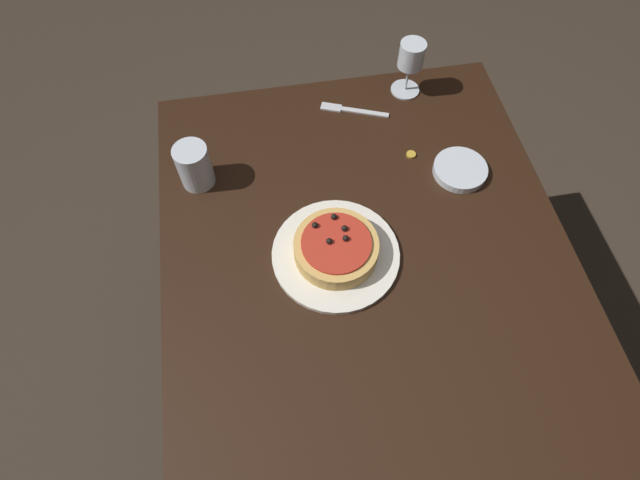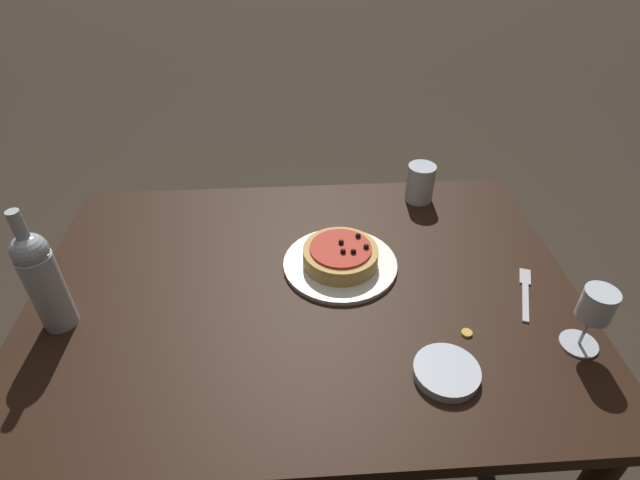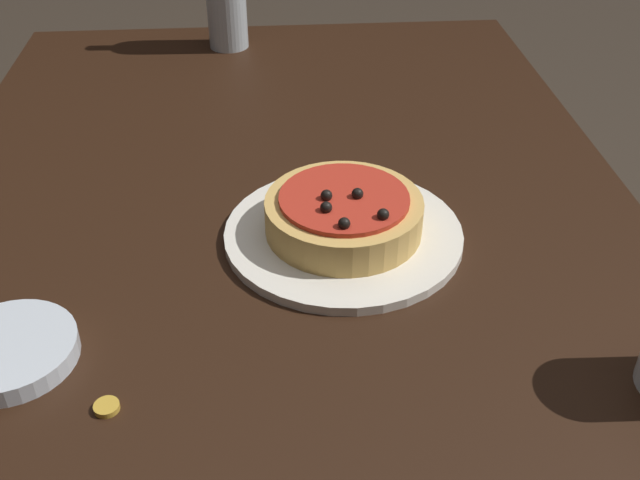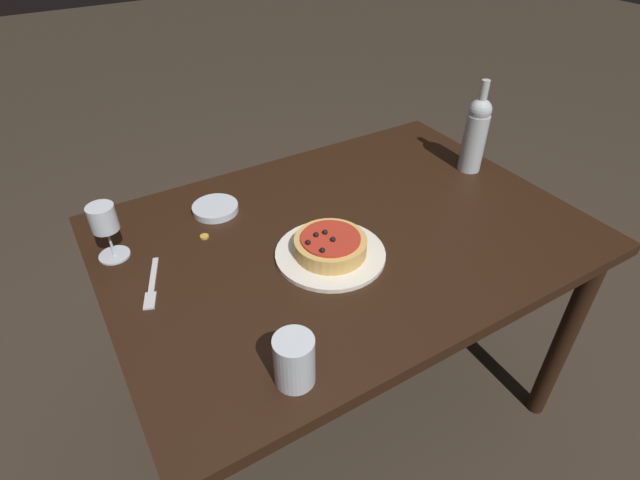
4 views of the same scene
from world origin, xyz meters
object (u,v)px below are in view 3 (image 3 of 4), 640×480
bottle_cap (107,407)px  dinner_plate (343,234)px  dining_table (282,256)px  side_bowl (10,351)px  pizza (344,214)px

bottle_cap → dinner_plate: bearing=136.1°
dining_table → side_bowl: bearing=-45.2°
dinner_plate → bottle_cap: bearing=-43.9°
dinner_plate → pizza: pizza is taller
dinner_plate → bottle_cap: size_ratio=12.06×
dining_table → dinner_plate: dinner_plate is taller
dining_table → bottle_cap: size_ratio=54.49×
pizza → side_bowl: size_ratio=1.41×
dinner_plate → side_bowl: 0.39m
pizza → bottle_cap: 0.36m
dining_table → bottle_cap: bearing=-26.2°
side_bowl → bottle_cap: bearing=54.7°
bottle_cap → side_bowl: bearing=-125.3°
dinner_plate → bottle_cap: dinner_plate is taller
dining_table → bottle_cap: bottle_cap is taller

